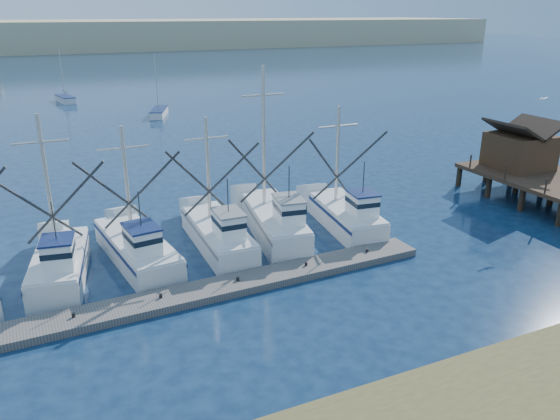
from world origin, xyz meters
The scene contains 8 objects.
ground centered at (0.00, 0.00, 0.00)m, with size 500.00×500.00×0.00m, color #0D1E39.
floating_dock centered at (-7.77, 6.01, 0.20)m, with size 29.53×1.97×0.39m, color #655F5B.
timber_pier centered at (21.50, 8.46, 2.57)m, with size 7.00×20.00×8.00m.
dune_ridge centered at (0.00, 210.00, 5.00)m, with size 360.00×60.00×10.00m, color tan.
trawler_fleet centered at (-6.99, 11.00, 0.96)m, with size 29.22×8.92×10.40m.
sailboat_near centered at (3.51, 56.33, 0.50)m, with size 3.68×6.10×8.10m.
sailboat_far centered at (-7.09, 74.24, 0.50)m, with size 2.73×5.73×8.10m.
flying_gull centered at (19.50, 9.10, 7.78)m, with size 1.14×0.21×0.21m.
Camera 1 is at (-12.18, -17.53, 13.41)m, focal length 35.00 mm.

